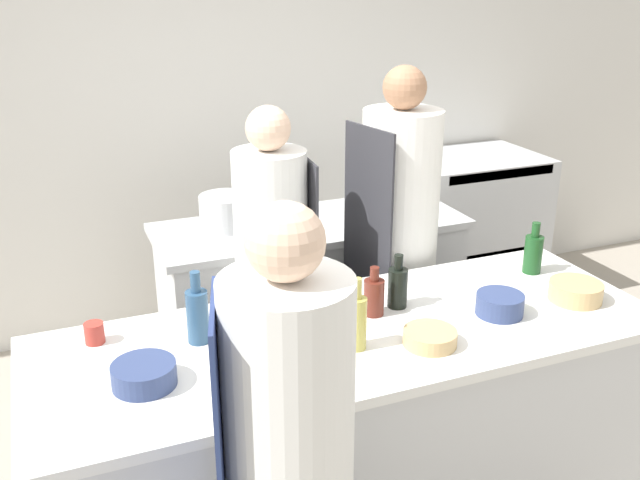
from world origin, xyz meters
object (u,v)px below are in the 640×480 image
(bowl_mixing_large, at_px, (576,291))
(bowl_wooden_salad, at_px, (500,304))
(cup, at_px, (94,333))
(stockpot, at_px, (226,212))
(chef_at_pass_far, at_px, (397,251))
(bottle_olive_oil, at_px, (398,286))
(bottle_vinegar, at_px, (197,314))
(bowl_prep_small, at_px, (430,337))
(bowl_ceramic_blue, at_px, (144,375))
(oven_range, at_px, (467,228))
(bottle_sauce, at_px, (374,296))
(chef_at_stove, at_px, (273,280))
(bottle_wine, at_px, (533,253))
(bottle_cooking_oil, at_px, (356,321))

(bowl_mixing_large, bearing_deg, bowl_wooden_salad, 178.24)
(cup, xyz_separation_m, stockpot, (0.79, 1.04, 0.05))
(chef_at_pass_far, relative_size, bottle_olive_oil, 7.90)
(bottle_vinegar, xyz_separation_m, bowl_prep_small, (0.79, -0.35, -0.08))
(bowl_prep_small, height_order, bowl_ceramic_blue, bowl_ceramic_blue)
(bowl_prep_small, distance_m, cup, 1.25)
(bottle_olive_oil, bearing_deg, bowl_ceramic_blue, -169.00)
(oven_range, relative_size, bottle_sauce, 5.00)
(stockpot, bearing_deg, bowl_mixing_large, -51.67)
(bottle_olive_oil, height_order, cup, bottle_olive_oil)
(bottle_vinegar, relative_size, bottle_sauce, 1.38)
(chef_at_stove, bearing_deg, bottle_vinegar, -35.05)
(bottle_sauce, relative_size, bowl_ceramic_blue, 0.95)
(bottle_wine, xyz_separation_m, bowl_prep_small, (-0.78, -0.41, -0.07))
(bowl_prep_small, xyz_separation_m, stockpot, (-0.36, 1.52, 0.06))
(bottle_wine, bearing_deg, stockpot, 135.76)
(bottle_vinegar, distance_m, bowl_wooden_salad, 1.20)
(bottle_olive_oil, xyz_separation_m, bottle_cooking_oil, (-0.30, -0.25, 0.02))
(bowl_wooden_salad, xyz_separation_m, cup, (-1.54, 0.37, -0.00))
(oven_range, distance_m, bottle_sauce, 2.30)
(bottle_vinegar, distance_m, bowl_mixing_large, 1.57)
(bottle_cooking_oil, distance_m, bowl_wooden_salad, 0.65)
(chef_at_pass_far, xyz_separation_m, bowl_ceramic_blue, (-1.36, -0.75, 0.04))
(bottle_cooking_oil, height_order, bottle_sauce, bottle_cooking_oil)
(bottle_vinegar, height_order, cup, bottle_vinegar)
(bottle_olive_oil, bearing_deg, bowl_prep_small, -96.44)
(stockpot, bearing_deg, oven_range, 12.92)
(bowl_mixing_large, height_order, cup, same)
(chef_at_stove, distance_m, chef_at_pass_far, 0.64)
(bowl_mixing_large, xyz_separation_m, bowl_prep_small, (-0.76, -0.10, -0.01))
(chef_at_stove, xyz_separation_m, bottle_sauce, (0.22, -0.63, 0.16))
(chef_at_stove, distance_m, bottle_wine, 1.21)
(bottle_cooking_oil, bearing_deg, bowl_ceramic_blue, 176.87)
(oven_range, bearing_deg, bottle_vinegar, -144.74)
(oven_range, bearing_deg, bowl_prep_small, -127.04)
(cup, bearing_deg, chef_at_pass_far, 14.87)
(chef_at_pass_far, distance_m, bottle_wine, 0.65)
(chef_at_stove, relative_size, chef_at_pass_far, 0.92)
(chef_at_pass_far, xyz_separation_m, bowl_mixing_large, (0.43, -0.78, 0.04))
(bottle_vinegar, height_order, bowl_ceramic_blue, bottle_vinegar)
(oven_range, xyz_separation_m, bowl_ceramic_blue, (-2.49, -1.82, 0.44))
(bowl_ceramic_blue, relative_size, bowl_wooden_salad, 1.13)
(bottle_olive_oil, xyz_separation_m, bottle_wine, (0.74, 0.08, 0.00))
(bottle_vinegar, bearing_deg, bottle_sauce, -3.69)
(oven_range, relative_size, bottle_vinegar, 3.62)
(oven_range, bearing_deg, bottle_sauce, -133.38)
(bottle_vinegar, height_order, bowl_mixing_large, bottle_vinegar)
(cup, bearing_deg, bottle_cooking_oil, -24.44)
(chef_at_stove, relative_size, bottle_vinegar, 5.87)
(chef_at_stove, height_order, cup, chef_at_stove)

